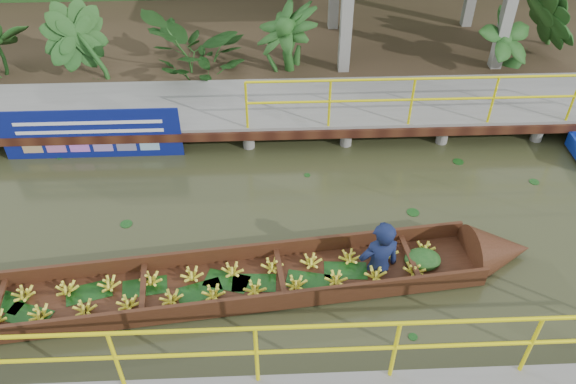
{
  "coord_description": "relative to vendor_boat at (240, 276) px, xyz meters",
  "views": [
    {
      "loc": [
        -0.6,
        -6.79,
        6.72
      ],
      "look_at": [
        -0.29,
        0.5,
        0.6
      ],
      "focal_mm": 35.0,
      "sensor_mm": 36.0,
      "label": 1
    }
  ],
  "objects": [
    {
      "name": "ground",
      "position": [
        1.08,
        1.06,
        -0.27
      ],
      "size": [
        80.0,
        80.0,
        0.0
      ],
      "primitive_type": "plane",
      "color": "#2B2F17",
      "rests_on": "ground"
    },
    {
      "name": "land_strip",
      "position": [
        1.08,
        8.56,
        -0.04
      ],
      "size": [
        30.0,
        8.0,
        0.45
      ],
      "primitive_type": "cube",
      "color": "#2E2317",
      "rests_on": "ground"
    },
    {
      "name": "far_dock",
      "position": [
        1.1,
        4.49,
        0.21
      ],
      "size": [
        16.0,
        2.06,
        1.66
      ],
      "color": "slate",
      "rests_on": "ground"
    },
    {
      "name": "vendor_boat",
      "position": [
        0.0,
        0.0,
        0.0
      ],
      "size": [
        10.32,
        2.11,
        2.34
      ],
      "rotation": [
        0.0,
        0.0,
        0.11
      ],
      "color": "#371D0F",
      "rests_on": "ground"
    },
    {
      "name": "blue_banner",
      "position": [
        -2.98,
        3.54,
        0.29
      ],
      "size": [
        3.51,
        0.04,
        1.1
      ],
      "color": "navy",
      "rests_on": "ground"
    },
    {
      "name": "tropical_plants",
      "position": [
        0.71,
        6.36,
        0.98
      ],
      "size": [
        14.27,
        1.27,
        1.59
      ],
      "color": "#154315",
      "rests_on": "ground"
    }
  ]
}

